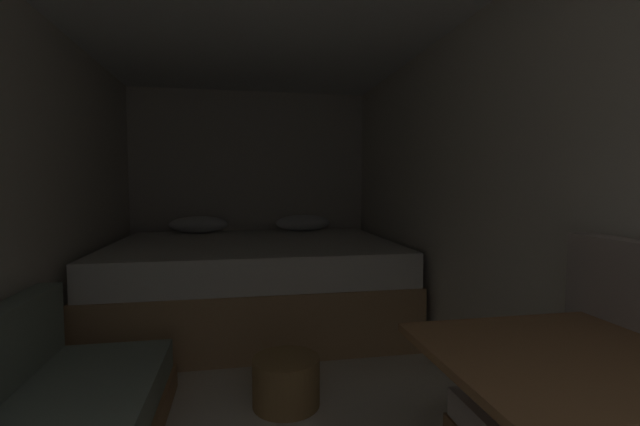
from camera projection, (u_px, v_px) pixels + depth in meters
The scene contains 6 objects.
ground_plane at pixel (264, 405), 2.26m from camera, with size 6.66×6.66×0.00m, color beige.
wall_back at pixel (251, 194), 4.50m from camera, with size 2.51×0.05×2.14m, color beige.
wall_right at pixel (480, 203), 2.42m from camera, with size 0.05×4.66×2.14m, color beige.
bed at pixel (255, 281), 3.61m from camera, with size 2.29×1.78×0.86m.
dinette_table at pixel (571, 386), 1.16m from camera, with size 0.74×0.64×0.72m.
wicker_basket at pixel (286, 381), 2.26m from camera, with size 0.36×0.36×0.25m.
Camera 1 is at (-0.11, -0.32, 1.17)m, focal length 23.91 mm.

